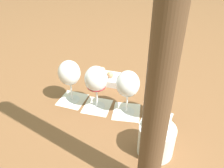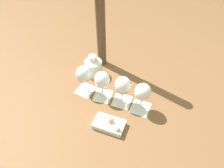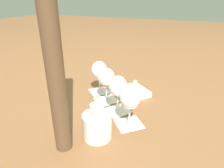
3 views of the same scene
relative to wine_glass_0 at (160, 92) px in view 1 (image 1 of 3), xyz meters
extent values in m
plane|color=brown|center=(0.13, 0.14, -0.13)|extent=(8.00, 8.00, 0.00)
cube|color=silver|center=(0.00, 0.00, -0.13)|extent=(0.16, 0.16, 0.00)
cube|color=silver|center=(0.08, 0.09, -0.13)|extent=(0.16, 0.15, 0.00)
cube|color=silver|center=(0.17, 0.19, -0.13)|extent=(0.16, 0.16, 0.00)
cube|color=silver|center=(0.25, 0.27, -0.13)|extent=(0.16, 0.16, 0.00)
cylinder|color=white|center=(0.00, 0.00, -0.13)|extent=(0.07, 0.07, 0.01)
cylinder|color=white|center=(0.00, 0.00, -0.08)|extent=(0.01, 0.01, 0.09)
ellipsoid|color=white|center=(0.00, 0.00, 0.01)|extent=(0.09, 0.09, 0.11)
ellipsoid|color=pink|center=(0.00, 0.00, -0.03)|extent=(0.08, 0.08, 0.02)
cylinder|color=white|center=(0.08, 0.09, -0.13)|extent=(0.07, 0.07, 0.01)
cylinder|color=white|center=(0.08, 0.09, -0.08)|extent=(0.01, 0.01, 0.09)
ellipsoid|color=white|center=(0.08, 0.09, 0.01)|extent=(0.09, 0.09, 0.11)
ellipsoid|color=#D75D67|center=(0.08, 0.09, -0.02)|extent=(0.08, 0.08, 0.04)
cylinder|color=white|center=(0.17, 0.19, -0.13)|extent=(0.07, 0.07, 0.01)
cylinder|color=white|center=(0.17, 0.19, -0.08)|extent=(0.01, 0.01, 0.09)
ellipsoid|color=white|center=(0.17, 0.19, 0.01)|extent=(0.09, 0.09, 0.11)
ellipsoid|color=maroon|center=(0.17, 0.19, -0.03)|extent=(0.08, 0.08, 0.02)
cylinder|color=white|center=(0.25, 0.27, -0.13)|extent=(0.07, 0.07, 0.01)
cylinder|color=white|center=(0.25, 0.27, -0.08)|extent=(0.01, 0.01, 0.09)
ellipsoid|color=white|center=(0.25, 0.27, 0.01)|extent=(0.09, 0.09, 0.11)
ellipsoid|color=maroon|center=(0.25, 0.27, -0.02)|extent=(0.08, 0.08, 0.04)
cylinder|color=white|center=(-0.14, 0.09, -0.08)|extent=(0.12, 0.12, 0.11)
cone|color=white|center=(-0.14, 0.09, -0.01)|extent=(0.12, 0.12, 0.02)
cylinder|color=white|center=(-0.14, 0.09, 0.01)|extent=(0.05, 0.05, 0.03)
cube|color=silver|center=(0.31, 0.06, -0.12)|extent=(0.18, 0.19, 0.03)
sphere|color=tan|center=(0.31, 0.07, -0.08)|extent=(0.03, 0.03, 0.03)
cylinder|color=beige|center=(0.35, 0.07, -0.10)|extent=(0.02, 0.02, 0.01)
sphere|color=beige|center=(0.37, 0.09, -0.09)|extent=(0.03, 0.03, 0.03)
cylinder|color=brown|center=(-0.24, 0.19, 0.30)|extent=(0.06, 0.06, 0.87)
camera|label=1|loc=(-0.58, 0.44, 0.51)|focal=38.00mm
camera|label=2|loc=(0.91, -0.13, 0.80)|focal=32.00mm
camera|label=3|loc=(-0.73, -0.23, 0.42)|focal=32.00mm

